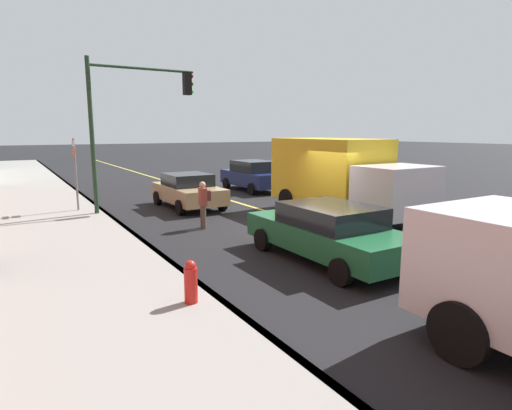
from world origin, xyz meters
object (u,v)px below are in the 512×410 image
at_px(car_tan, 188,190).
at_px(truck_yellow, 342,175).
at_px(car_navy, 253,175).
at_px(pedestrian_with_backpack, 204,201).
at_px(traffic_light_mast, 133,110).
at_px(fire_hydrant, 191,286).
at_px(car_green, 328,231).
at_px(street_sign_post, 75,170).

relative_size(car_tan, truck_yellow, 0.63).
height_order(car_tan, truck_yellow, truck_yellow).
relative_size(car_navy, car_tan, 1.04).
bearing_deg(truck_yellow, car_navy, -4.98).
xyz_separation_m(pedestrian_with_backpack, traffic_light_mast, (3.81, 1.16, 3.11)).
bearing_deg(fire_hydrant, car_green, -75.53).
xyz_separation_m(truck_yellow, pedestrian_with_backpack, (0.72, 5.39, -0.65)).
xyz_separation_m(car_navy, truck_yellow, (-7.74, 0.67, 0.72)).
height_order(car_green, street_sign_post, street_sign_post).
relative_size(car_tan, street_sign_post, 1.41).
xyz_separation_m(car_green, fire_hydrant, (-1.06, 4.12, -0.28)).
xyz_separation_m(pedestrian_with_backpack, fire_hydrant, (-5.92, 2.90, -0.44)).
bearing_deg(fire_hydrant, pedestrian_with_backpack, -26.08).
bearing_deg(truck_yellow, car_tan, 43.25).
relative_size(car_navy, street_sign_post, 1.46).
distance_m(car_navy, car_tan, 5.91).
relative_size(pedestrian_with_backpack, fire_hydrant, 1.67).
distance_m(car_tan, truck_yellow, 6.41).
bearing_deg(street_sign_post, car_navy, -76.87).
bearing_deg(traffic_light_mast, fire_hydrant, 169.87).
xyz_separation_m(car_green, car_navy, (11.88, -4.85, 0.09)).
height_order(truck_yellow, traffic_light_mast, traffic_light_mast).
bearing_deg(street_sign_post, traffic_light_mast, -117.11).
height_order(truck_yellow, street_sign_post, street_sign_post).
height_order(car_navy, fire_hydrant, car_navy).
relative_size(car_green, pedestrian_with_backpack, 3.00).
xyz_separation_m(car_green, traffic_light_mast, (8.67, 2.38, 3.27)).
relative_size(car_green, car_tan, 1.14).
relative_size(car_green, car_navy, 1.10).
distance_m(car_navy, traffic_light_mast, 8.52).
bearing_deg(traffic_light_mast, pedestrian_with_backpack, -163.07).
height_order(truck_yellow, pedestrian_with_backpack, truck_yellow).
xyz_separation_m(traffic_light_mast, street_sign_post, (1.05, 2.04, -2.29)).
distance_m(truck_yellow, fire_hydrant, 9.85).
distance_m(car_green, traffic_light_mast, 9.57).
xyz_separation_m(street_sign_post, fire_hydrant, (-10.78, -0.30, -1.26)).
distance_m(pedestrian_with_backpack, street_sign_post, 5.88).
distance_m(traffic_light_mast, street_sign_post, 3.24).
relative_size(car_green, street_sign_post, 1.60).
relative_size(truck_yellow, traffic_light_mast, 1.12).
height_order(car_green, fire_hydrant, car_green).
relative_size(car_green, fire_hydrant, 5.02).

